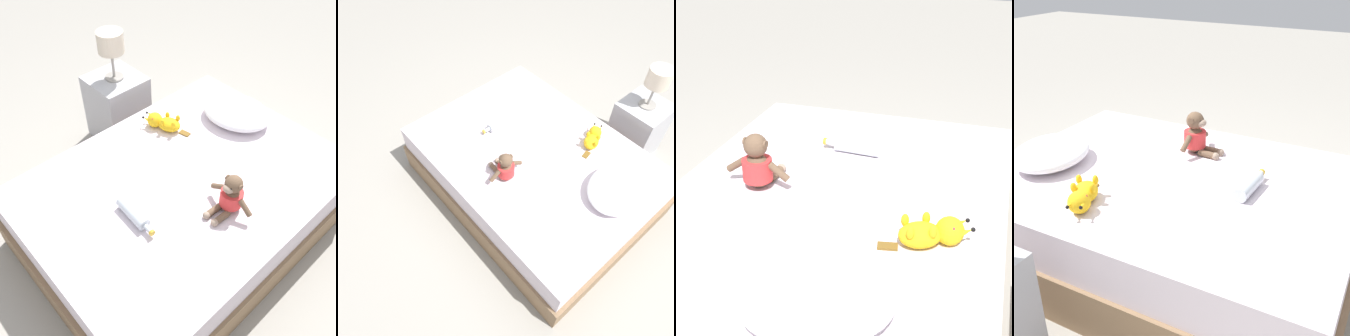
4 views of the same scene
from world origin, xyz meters
TOP-DOWN VIEW (x-y plane):
  - ground_plane at (0.00, 0.00)m, footprint 16.00×16.00m
  - bed at (0.00, 0.00)m, footprint 1.37×1.86m
  - pillow at (-0.16, 0.64)m, footprint 0.53×0.46m
  - plush_monkey at (0.32, 0.02)m, footprint 0.29×0.23m
  - plush_yellow_creature at (-0.42, 0.21)m, footprint 0.32×0.19m
  - glass_bottle at (0.03, -0.40)m, footprint 0.28×0.08m

SIDE VIEW (x-z plane):
  - ground_plane at x=0.00m, z-range 0.00..0.00m
  - bed at x=0.00m, z-range 0.00..0.47m
  - glass_bottle at x=0.03m, z-range 0.47..0.54m
  - plush_yellow_creature at x=-0.42m, z-range 0.47..0.57m
  - pillow at x=-0.16m, z-range 0.47..0.59m
  - plush_monkey at x=0.32m, z-range 0.45..0.69m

